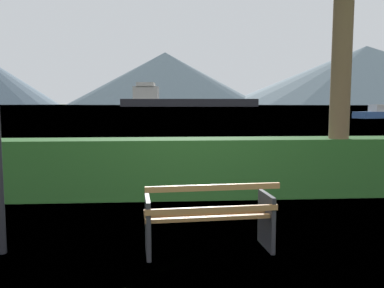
# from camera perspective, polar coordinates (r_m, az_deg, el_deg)

# --- Properties ---
(ground_plane) EXTENTS (1400.00, 1400.00, 0.00)m
(ground_plane) POSITION_cam_1_polar(r_m,az_deg,el_deg) (4.89, 2.35, -15.19)
(ground_plane) COLOR #567A38
(water_surface) EXTENTS (620.00, 620.00, 0.00)m
(water_surface) POSITION_cam_1_polar(r_m,az_deg,el_deg) (311.74, -3.86, 5.61)
(water_surface) COLOR #6B8EA3
(water_surface) RESTS_ON ground_plane
(park_bench) EXTENTS (1.56, 0.69, 0.87)m
(park_bench) POSITION_cam_1_polar(r_m,az_deg,el_deg) (4.70, 2.51, -10.65)
(park_bench) COLOR #A0703F
(park_bench) RESTS_ON ground_plane
(hedge_row) EXTENTS (8.98, 0.77, 1.10)m
(hedge_row) POSITION_cam_1_polar(r_m,az_deg,el_deg) (7.40, 0.04, -3.46)
(hedge_row) COLOR #285B23
(hedge_row) RESTS_ON ground_plane
(cargo_ship_large) EXTENTS (74.10, 16.69, 12.92)m
(cargo_ship_large) POSITION_cam_1_polar(r_m,az_deg,el_deg) (213.78, -1.93, 6.44)
(cargo_ship_large) COLOR #232328
(cargo_ship_large) RESTS_ON water_surface
(fishing_boat_near) EXTENTS (6.76, 3.62, 1.63)m
(fishing_boat_near) POSITION_cam_1_polar(r_m,az_deg,el_deg) (51.93, 25.73, 4.04)
(fishing_boat_near) COLOR #335693
(fishing_boat_near) RESTS_ON water_surface
(distant_hills) EXTENTS (925.25, 418.27, 86.32)m
(distant_hills) POSITION_cam_1_polar(r_m,az_deg,el_deg) (590.02, 5.80, 9.82)
(distant_hills) COLOR slate
(distant_hills) RESTS_ON ground_plane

